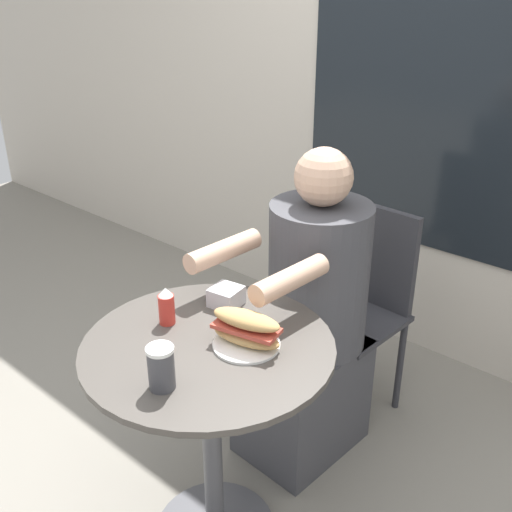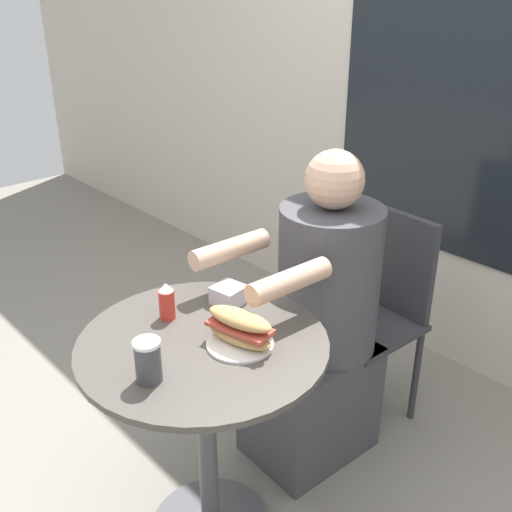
{
  "view_description": "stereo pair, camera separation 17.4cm",
  "coord_description": "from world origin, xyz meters",
  "px_view_note": "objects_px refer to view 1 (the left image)",
  "views": [
    {
      "loc": [
        1.03,
        -0.98,
        1.69
      ],
      "look_at": [
        0.0,
        0.21,
        0.95
      ],
      "focal_mm": 42.0,
      "sensor_mm": 36.0,
      "label": 1
    },
    {
      "loc": [
        1.16,
        -0.86,
        1.69
      ],
      "look_at": [
        0.0,
        0.21,
        0.95
      ],
      "focal_mm": 42.0,
      "sensor_mm": 36.0,
      "label": 2
    }
  ],
  "objects_px": {
    "drink_cup": "(161,367)",
    "cafe_table": "(210,400)",
    "condiment_bottle": "(166,306)",
    "seated_diner": "(310,330)",
    "diner_chair": "(362,293)",
    "sandwich_on_plate": "(246,331)"
  },
  "relations": [
    {
      "from": "drink_cup",
      "to": "cafe_table",
      "type": "bearing_deg",
      "value": 103.76
    },
    {
      "from": "cafe_table",
      "to": "condiment_bottle",
      "type": "height_order",
      "value": "condiment_bottle"
    },
    {
      "from": "seated_diner",
      "to": "condiment_bottle",
      "type": "bearing_deg",
      "value": 80.06
    },
    {
      "from": "diner_chair",
      "to": "sandwich_on_plate",
      "type": "bearing_deg",
      "value": 101.49
    },
    {
      "from": "cafe_table",
      "to": "drink_cup",
      "type": "distance_m",
      "value": 0.34
    },
    {
      "from": "drink_cup",
      "to": "condiment_bottle",
      "type": "distance_m",
      "value": 0.31
    },
    {
      "from": "sandwich_on_plate",
      "to": "condiment_bottle",
      "type": "height_order",
      "value": "condiment_bottle"
    },
    {
      "from": "seated_diner",
      "to": "drink_cup",
      "type": "bearing_deg",
      "value": 100.15
    },
    {
      "from": "seated_diner",
      "to": "diner_chair",
      "type": "bearing_deg",
      "value": -87.94
    },
    {
      "from": "sandwich_on_plate",
      "to": "drink_cup",
      "type": "relative_size",
      "value": 1.83
    },
    {
      "from": "sandwich_on_plate",
      "to": "seated_diner",
      "type": "bearing_deg",
      "value": 104.72
    },
    {
      "from": "seated_diner",
      "to": "sandwich_on_plate",
      "type": "distance_m",
      "value": 0.58
    },
    {
      "from": "cafe_table",
      "to": "seated_diner",
      "type": "relative_size",
      "value": 0.63
    },
    {
      "from": "seated_diner",
      "to": "sandwich_on_plate",
      "type": "xyz_separation_m",
      "value": [
        0.13,
        -0.49,
        0.28
      ]
    },
    {
      "from": "sandwich_on_plate",
      "to": "condiment_bottle",
      "type": "bearing_deg",
      "value": -165.79
    },
    {
      "from": "cafe_table",
      "to": "condiment_bottle",
      "type": "relative_size",
      "value": 6.3
    },
    {
      "from": "drink_cup",
      "to": "condiment_bottle",
      "type": "height_order",
      "value": "same"
    },
    {
      "from": "cafe_table",
      "to": "drink_cup",
      "type": "bearing_deg",
      "value": -76.24
    },
    {
      "from": "diner_chair",
      "to": "condiment_bottle",
      "type": "relative_size",
      "value": 7.34
    },
    {
      "from": "drink_cup",
      "to": "condiment_bottle",
      "type": "relative_size",
      "value": 1.0
    },
    {
      "from": "seated_diner",
      "to": "cafe_table",
      "type": "bearing_deg",
      "value": 97.44
    },
    {
      "from": "cafe_table",
      "to": "sandwich_on_plate",
      "type": "relative_size",
      "value": 3.45
    }
  ]
}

